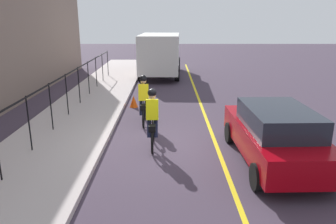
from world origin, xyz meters
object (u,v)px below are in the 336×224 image
cyclist_lead (144,100)px  cyclist_follow (152,119)px  box_truck_background (161,53)px  traffic_cone_near (134,101)px  patrol_sedan (275,134)px

cyclist_lead → cyclist_follow: 2.33m
box_truck_background → traffic_cone_near: 8.13m
patrol_sedan → cyclist_lead: bearing=46.2°
cyclist_follow → patrol_sedan: size_ratio=0.41×
patrol_sedan → traffic_cone_near: size_ratio=8.67×
cyclist_follow → traffic_cone_near: (4.67, 1.04, -0.65)m
traffic_cone_near → patrol_sedan: bearing=-142.9°
box_truck_background → traffic_cone_near: size_ratio=13.25×
cyclist_lead → patrol_sedan: bearing=-133.2°
traffic_cone_near → cyclist_lead: bearing=-165.4°
cyclist_lead → box_truck_background: bearing=-3.3°
cyclist_follow → traffic_cone_near: 4.83m
patrol_sedan → traffic_cone_near: patrol_sedan is taller
cyclist_lead → traffic_cone_near: size_ratio=3.56×
traffic_cone_near → box_truck_background: bearing=-7.4°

